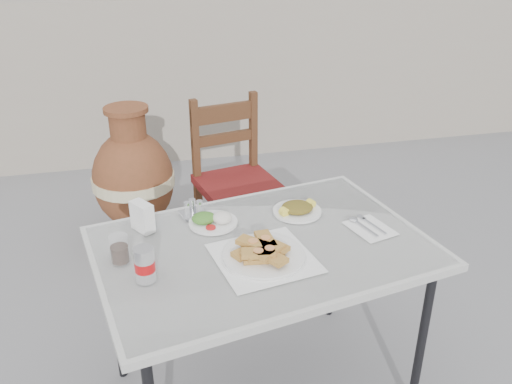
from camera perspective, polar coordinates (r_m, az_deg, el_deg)
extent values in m
plane|color=#5E5F61|center=(2.30, -0.24, -19.56)|extent=(80.00, 80.00, 0.00)
cylinder|color=black|center=(2.08, 17.03, -14.86)|extent=(0.03, 0.03, 0.64)
cylinder|color=black|center=(2.19, -14.66, -12.12)|extent=(0.03, 0.03, 0.64)
cylinder|color=black|center=(2.47, 8.06, -6.71)|extent=(0.03, 0.03, 0.64)
cube|color=white|center=(1.86, 0.73, -5.91)|extent=(1.23, 0.95, 0.03)
cube|color=white|center=(1.85, 0.73, -5.49)|extent=(1.19, 0.90, 0.00)
cube|color=white|center=(1.77, 0.83, -6.94)|extent=(0.35, 0.35, 0.00)
cylinder|color=silver|center=(1.77, 0.83, -6.72)|extent=(0.27, 0.27, 0.01)
cylinder|color=silver|center=(1.77, 0.83, -6.83)|extent=(0.28, 0.28, 0.01)
cylinder|color=silver|center=(1.97, -4.53, -3.21)|extent=(0.18, 0.18, 0.01)
ellipsoid|color=silver|center=(1.96, -3.58, -2.73)|extent=(0.07, 0.07, 0.04)
ellipsoid|color=#2A631C|center=(1.97, -5.51, -2.75)|extent=(0.09, 0.08, 0.04)
cylinder|color=#B31314|center=(1.92, -4.78, -3.74)|extent=(0.04, 0.04, 0.00)
cylinder|color=silver|center=(2.05, 4.34, -2.03)|extent=(0.18, 0.18, 0.01)
ellipsoid|color=#196118|center=(2.04, 4.36, -1.62)|extent=(0.12, 0.11, 0.04)
cylinder|color=yellow|center=(2.00, 2.97, -2.10)|extent=(0.04, 0.04, 0.03)
cylinder|color=yellow|center=(2.07, 5.77, -1.21)|extent=(0.04, 0.04, 0.03)
cylinder|color=silver|center=(1.68, -11.63, -7.47)|extent=(0.06, 0.06, 0.11)
cylinder|color=red|center=(1.68, -11.62, -7.61)|extent=(0.06, 0.06, 0.03)
cylinder|color=silver|center=(1.65, -11.80, -5.92)|extent=(0.06, 0.06, 0.00)
cylinder|color=white|center=(1.79, -14.21, -5.82)|extent=(0.06, 0.06, 0.09)
cylinder|color=black|center=(1.80, -14.15, -6.32)|extent=(0.06, 0.06, 0.05)
cube|color=white|center=(1.94, -11.88, -2.56)|extent=(0.08, 0.10, 0.11)
cube|color=blue|center=(1.96, -11.22, -2.53)|extent=(0.04, 0.05, 0.06)
cube|color=silver|center=(2.04, -6.62, -2.29)|extent=(0.11, 0.09, 0.01)
cylinder|color=white|center=(2.00, -7.26, -1.77)|extent=(0.02, 0.02, 0.06)
cylinder|color=white|center=(2.01, -5.96, -1.64)|extent=(0.02, 0.02, 0.06)
cylinder|color=silver|center=(2.04, -6.73, -1.35)|extent=(0.03, 0.03, 0.05)
cube|color=white|center=(1.98, 11.90, -3.75)|extent=(0.17, 0.19, 0.00)
cube|color=silver|center=(1.97, 11.50, -3.76)|extent=(0.04, 0.13, 0.00)
ellipsoid|color=silver|center=(2.01, 10.19, -2.80)|extent=(0.03, 0.04, 0.01)
cube|color=silver|center=(1.99, 12.33, -3.49)|extent=(0.04, 0.13, 0.00)
cube|color=silver|center=(2.04, 11.01, -2.60)|extent=(0.03, 0.04, 0.00)
cube|color=#371A0F|center=(2.74, -3.63, -5.65)|extent=(0.04, 0.04, 0.41)
cube|color=#371A0F|center=(2.86, 2.55, -4.16)|extent=(0.04, 0.04, 0.41)
cube|color=#371A0F|center=(3.01, -6.00, -2.62)|extent=(0.04, 0.04, 0.41)
cube|color=#371A0F|center=(3.11, -0.27, -1.38)|extent=(0.04, 0.04, 0.41)
cube|color=maroon|center=(2.82, -1.90, 0.69)|extent=(0.46, 0.46, 0.05)
cube|color=#371A0F|center=(2.82, -6.41, 5.17)|extent=(0.04, 0.04, 0.46)
cube|color=#371A0F|center=(2.94, -0.29, 6.19)|extent=(0.04, 0.04, 0.46)
cube|color=#371A0F|center=(2.83, -3.36, 8.31)|extent=(0.37, 0.10, 0.09)
cube|color=#371A0F|center=(2.88, -3.29, 5.70)|extent=(0.37, 0.10, 0.06)
cylinder|color=brown|center=(3.25, -12.20, -4.05)|extent=(0.34, 0.34, 0.09)
ellipsoid|color=brown|center=(3.10, -12.77, 1.28)|extent=(0.45, 0.45, 0.56)
cylinder|color=#C4B98F|center=(3.10, -12.77, 1.28)|extent=(0.46, 0.46, 0.06)
cylinder|color=brown|center=(2.99, -13.36, 6.70)|extent=(0.19, 0.19, 0.17)
cylinder|color=brown|center=(2.96, -13.55, 8.46)|extent=(0.24, 0.24, 0.03)
cube|color=gray|center=(4.21, -8.08, 11.52)|extent=(6.00, 0.25, 1.20)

